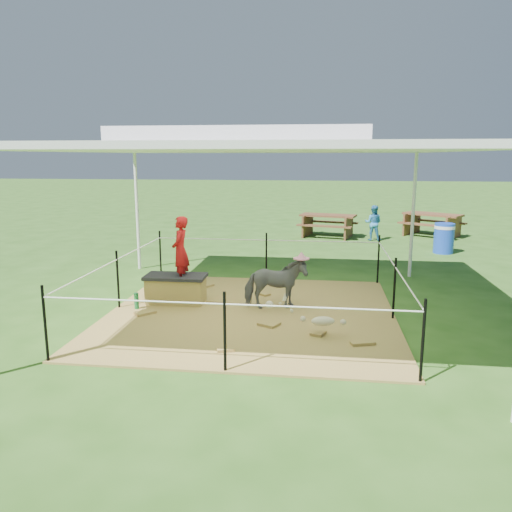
# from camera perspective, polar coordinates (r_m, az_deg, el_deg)

# --- Properties ---
(ground) EXTENTS (90.00, 90.00, 0.00)m
(ground) POSITION_cam_1_polar(r_m,az_deg,el_deg) (8.19, -0.54, -6.67)
(ground) COLOR #2D5919
(ground) RESTS_ON ground
(hay_patch) EXTENTS (4.60, 4.60, 0.03)m
(hay_patch) POSITION_cam_1_polar(r_m,az_deg,el_deg) (8.19, -0.54, -6.57)
(hay_patch) COLOR brown
(hay_patch) RESTS_ON ground
(canopy_tent) EXTENTS (6.30, 6.30, 2.90)m
(canopy_tent) POSITION_cam_1_polar(r_m,az_deg,el_deg) (7.79, -0.58, 12.52)
(canopy_tent) COLOR silver
(canopy_tent) RESTS_ON ground
(rope_fence) EXTENTS (4.54, 4.54, 1.00)m
(rope_fence) POSITION_cam_1_polar(r_m,az_deg,el_deg) (8.02, -0.55, -2.29)
(rope_fence) COLOR black
(rope_fence) RESTS_ON ground
(straw_bale) EXTENTS (0.98, 0.50, 0.43)m
(straw_bale) POSITION_cam_1_polar(r_m,az_deg,el_deg) (8.79, -9.13, -3.88)
(straw_bale) COLOR #A1883A
(straw_bale) RESTS_ON hay_patch
(dark_cloth) EXTENTS (1.05, 0.56, 0.05)m
(dark_cloth) POSITION_cam_1_polar(r_m,az_deg,el_deg) (8.73, -9.18, -2.33)
(dark_cloth) COLOR black
(dark_cloth) RESTS_ON straw_bale
(woman) EXTENTS (0.29, 0.43, 1.17)m
(woman) POSITION_cam_1_polar(r_m,az_deg,el_deg) (8.58, -8.66, 1.27)
(woman) COLOR #AB1014
(woman) RESTS_ON straw_bale
(green_bottle) EXTENTS (0.08, 0.08, 0.27)m
(green_bottle) POSITION_cam_1_polar(r_m,az_deg,el_deg) (8.57, -13.50, -5.01)
(green_bottle) COLOR #166730
(green_bottle) RESTS_ON hay_patch
(pony) EXTENTS (1.09, 0.69, 0.85)m
(pony) POSITION_cam_1_polar(r_m,az_deg,el_deg) (8.28, 2.22, -3.19)
(pony) COLOR #4F4F54
(pony) RESTS_ON hay_patch
(pink_hat) EXTENTS (0.27, 0.27, 0.12)m
(pink_hat) POSITION_cam_1_polar(r_m,az_deg,el_deg) (8.17, 2.25, 0.12)
(pink_hat) COLOR pink
(pink_hat) RESTS_ON pony
(foal) EXTENTS (0.98, 0.65, 0.50)m
(foal) POSITION_cam_1_polar(r_m,az_deg,el_deg) (7.13, 7.67, -7.17)
(foal) COLOR #BFAA8C
(foal) RESTS_ON hay_patch
(trash_barrel) EXTENTS (0.65, 0.65, 0.80)m
(trash_barrel) POSITION_cam_1_polar(r_m,az_deg,el_deg) (14.08, 20.67, 1.91)
(trash_barrel) COLOR blue
(trash_barrel) RESTS_ON ground
(picnic_table_near) EXTENTS (1.96, 1.61, 0.71)m
(picnic_table_near) POSITION_cam_1_polar(r_m,az_deg,el_deg) (16.03, 8.21, 3.45)
(picnic_table_near) COLOR #542E1D
(picnic_table_near) RESTS_ON ground
(picnic_table_far) EXTENTS (2.17, 2.04, 0.73)m
(picnic_table_far) POSITION_cam_1_polar(r_m,az_deg,el_deg) (16.96, 19.47, 3.38)
(picnic_table_far) COLOR #522E1C
(picnic_table_far) RESTS_ON ground
(distant_person) EXTENTS (0.59, 0.51, 1.07)m
(distant_person) POSITION_cam_1_polar(r_m,az_deg,el_deg) (15.59, 13.26, 3.71)
(distant_person) COLOR #327FBE
(distant_person) RESTS_ON ground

